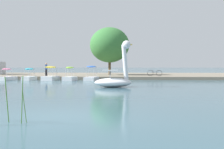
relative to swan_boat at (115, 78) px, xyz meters
name	(u,v)px	position (x,y,z in m)	size (l,w,h in m)	color
ground_plane	(56,116)	(-1.24, -12.64, -0.71)	(465.48, 465.48, 0.00)	#385966
shore_bank_far	(114,75)	(-1.24, 20.51, -0.53)	(120.07, 19.09, 0.35)	slate
swan_boat	(115,78)	(0.00, 0.00, 0.00)	(2.97, 1.83, 3.56)	white
pedal_boat_blue	(91,76)	(-3.11, 9.56, -0.24)	(1.49, 2.48, 1.62)	white
pedal_boat_lime	(70,77)	(-5.50, 9.40, -0.31)	(1.36, 2.15, 1.52)	white
pedal_boat_yellow	(51,76)	(-7.73, 9.68, -0.25)	(1.66, 2.42, 1.57)	white
pedal_boat_cyan	(29,76)	(-10.23, 9.83, -0.27)	(1.27, 2.06, 1.36)	white
pedal_boat_pink	(7,77)	(-12.70, 9.47, -0.35)	(1.65, 2.56, 1.35)	white
tree_broadleaf_right	(110,45)	(-1.68, 18.11, 3.83)	(5.53, 5.72, 6.64)	brown
person_on_path	(46,69)	(-9.41, 13.66, 0.50)	(0.25, 0.25, 1.64)	black
bicycle_parked	(155,73)	(4.25, 13.90, 0.02)	(1.81, 0.20, 0.75)	black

